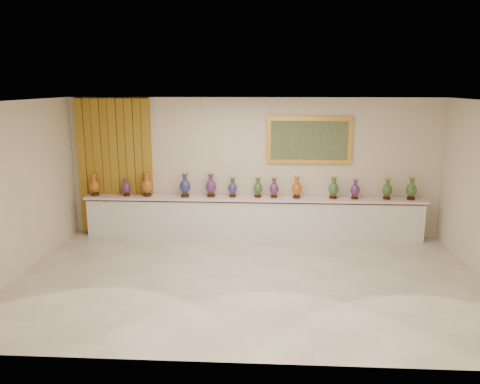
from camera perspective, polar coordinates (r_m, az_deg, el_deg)
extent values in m
plane|color=beige|center=(8.17, 1.10, -10.53)|extent=(8.00, 8.00, 0.00)
plane|color=beige|center=(10.15, 1.67, 2.97)|extent=(8.00, 0.00, 8.00)
plane|color=beige|center=(8.80, -25.87, 0.13)|extent=(0.00, 5.00, 5.00)
plane|color=white|center=(7.50, 1.20, 11.00)|extent=(8.00, 8.00, 0.00)
cube|color=#AF9725|center=(10.61, -14.95, 2.98)|extent=(1.64, 0.14, 2.95)
cube|color=gold|center=(10.06, 8.43, 6.25)|extent=(1.80, 0.06, 1.00)
cube|color=#18301C|center=(10.02, 8.45, 6.23)|extent=(1.62, 0.02, 0.82)
cube|color=white|center=(10.17, 1.59, -3.34)|extent=(7.20, 0.42, 0.81)
cube|color=#F6CFD1|center=(10.03, 1.61, -0.79)|extent=(7.28, 0.48, 0.05)
cylinder|color=black|center=(10.67, -17.25, -0.27)|extent=(0.17, 0.17, 0.05)
cone|color=gold|center=(10.66, -17.26, 0.00)|extent=(0.15, 0.15, 0.03)
ellipsoid|color=maroon|center=(10.63, -17.31, 0.69)|extent=(0.28, 0.28, 0.27)
cylinder|color=gold|center=(10.61, -17.35, 1.30)|extent=(0.15, 0.15, 0.01)
cylinder|color=maroon|center=(10.60, -17.37, 1.62)|extent=(0.09, 0.09, 0.10)
cone|color=maroon|center=(10.59, -17.40, 1.98)|extent=(0.15, 0.15, 0.04)
cylinder|color=gold|center=(10.58, -17.41, 2.08)|extent=(0.16, 0.16, 0.01)
cylinder|color=black|center=(10.46, -13.64, -0.34)|extent=(0.14, 0.14, 0.04)
cone|color=gold|center=(10.45, -13.66, -0.11)|extent=(0.12, 0.12, 0.03)
ellipsoid|color=#280B4D|center=(10.42, -13.69, 0.48)|extent=(0.23, 0.23, 0.23)
cylinder|color=gold|center=(10.40, -13.72, 1.00)|extent=(0.13, 0.13, 0.01)
cylinder|color=#280B4D|center=(10.39, -13.73, 1.27)|extent=(0.07, 0.07, 0.08)
cone|color=#280B4D|center=(10.38, -13.75, 1.58)|extent=(0.13, 0.13, 0.03)
cylinder|color=gold|center=(10.38, -13.75, 1.66)|extent=(0.13, 0.13, 0.01)
cylinder|color=black|center=(10.34, -11.24, -0.34)|extent=(0.18, 0.18, 0.05)
cone|color=gold|center=(10.32, -11.26, -0.03)|extent=(0.16, 0.16, 0.03)
ellipsoid|color=maroon|center=(10.29, -11.29, 0.74)|extent=(0.25, 0.25, 0.30)
cylinder|color=gold|center=(10.27, -11.32, 1.44)|extent=(0.16, 0.16, 0.01)
cylinder|color=maroon|center=(10.26, -11.34, 1.80)|extent=(0.10, 0.10, 0.11)
cone|color=maroon|center=(10.24, -11.36, 2.20)|extent=(0.16, 0.16, 0.04)
cylinder|color=gold|center=(10.24, -11.36, 2.31)|extent=(0.17, 0.17, 0.01)
cylinder|color=black|center=(10.14, -6.69, -0.44)|extent=(0.18, 0.18, 0.05)
cone|color=gold|center=(10.12, -6.70, -0.13)|extent=(0.16, 0.16, 0.03)
ellipsoid|color=#0A0D3E|center=(10.09, -6.72, 0.66)|extent=(0.26, 0.26, 0.30)
cylinder|color=gold|center=(10.07, -6.74, 1.36)|extent=(0.16, 0.16, 0.01)
cylinder|color=#0A0D3E|center=(10.06, -6.75, 1.73)|extent=(0.10, 0.10, 0.11)
cone|color=#0A0D3E|center=(10.04, -6.76, 2.14)|extent=(0.16, 0.16, 0.04)
cylinder|color=gold|center=(10.04, -6.76, 2.25)|extent=(0.17, 0.17, 0.01)
cylinder|color=black|center=(10.10, -3.55, -0.42)|extent=(0.18, 0.18, 0.05)
cone|color=gold|center=(10.09, -3.56, -0.12)|extent=(0.16, 0.16, 0.03)
ellipsoid|color=#280B4D|center=(10.06, -3.57, 0.66)|extent=(0.30, 0.30, 0.29)
cylinder|color=gold|center=(10.03, -3.58, 1.35)|extent=(0.16, 0.16, 0.01)
cylinder|color=#280B4D|center=(10.02, -3.58, 1.71)|extent=(0.09, 0.09, 0.11)
cone|color=#280B4D|center=(10.01, -3.59, 2.12)|extent=(0.16, 0.16, 0.04)
cylinder|color=gold|center=(10.00, -3.59, 2.23)|extent=(0.17, 0.17, 0.01)
cylinder|color=black|center=(10.07, -0.91, -0.47)|extent=(0.15, 0.15, 0.04)
cone|color=gold|center=(10.05, -0.91, -0.21)|extent=(0.13, 0.13, 0.03)
ellipsoid|color=#0A0D3E|center=(10.03, -0.91, 0.44)|extent=(0.24, 0.24, 0.25)
cylinder|color=gold|center=(10.01, -0.91, 1.03)|extent=(0.14, 0.14, 0.01)
cylinder|color=#0A0D3E|center=(10.00, -0.92, 1.33)|extent=(0.08, 0.08, 0.09)
cone|color=#0A0D3E|center=(9.98, -0.92, 1.67)|extent=(0.14, 0.14, 0.03)
cylinder|color=gold|center=(9.98, -0.92, 1.77)|extent=(0.14, 0.14, 0.01)
cylinder|color=black|center=(10.05, 2.18, -0.50)|extent=(0.15, 0.15, 0.04)
cone|color=gold|center=(10.04, 2.18, -0.24)|extent=(0.13, 0.13, 0.03)
ellipsoid|color=black|center=(10.01, 2.18, 0.41)|extent=(0.23, 0.23, 0.25)
cylinder|color=gold|center=(9.99, 2.19, 1.00)|extent=(0.14, 0.14, 0.01)
cylinder|color=black|center=(9.98, 2.19, 1.31)|extent=(0.08, 0.08, 0.09)
cone|color=black|center=(9.96, 2.19, 1.65)|extent=(0.14, 0.14, 0.03)
cylinder|color=gold|center=(9.96, 2.20, 1.74)|extent=(0.14, 0.14, 0.01)
cylinder|color=black|center=(10.04, 4.16, -0.54)|extent=(0.15, 0.15, 0.04)
cone|color=gold|center=(10.03, 4.16, -0.28)|extent=(0.13, 0.13, 0.03)
ellipsoid|color=#280B4D|center=(10.00, 4.17, 0.38)|extent=(0.26, 0.26, 0.25)
cylinder|color=gold|center=(9.98, 4.18, 0.97)|extent=(0.14, 0.14, 0.01)
cylinder|color=#280B4D|center=(9.97, 4.19, 1.28)|extent=(0.08, 0.08, 0.09)
cone|color=#280B4D|center=(9.95, 4.19, 1.62)|extent=(0.14, 0.14, 0.03)
cylinder|color=gold|center=(9.95, 4.19, 1.72)|extent=(0.14, 0.14, 0.01)
cylinder|color=black|center=(10.03, 6.91, -0.60)|extent=(0.16, 0.16, 0.05)
cone|color=gold|center=(10.02, 6.91, -0.32)|extent=(0.14, 0.14, 0.03)
ellipsoid|color=maroon|center=(9.99, 6.93, 0.39)|extent=(0.24, 0.24, 0.27)
cylinder|color=gold|center=(9.97, 6.95, 1.03)|extent=(0.15, 0.15, 0.01)
cylinder|color=maroon|center=(9.96, 6.96, 1.36)|extent=(0.09, 0.09, 0.10)
cone|color=maroon|center=(9.95, 6.97, 1.73)|extent=(0.15, 0.15, 0.04)
cylinder|color=gold|center=(9.94, 6.97, 1.83)|extent=(0.15, 0.15, 0.01)
cylinder|color=black|center=(10.11, 11.29, -0.65)|extent=(0.16, 0.16, 0.05)
cone|color=gold|center=(10.10, 11.30, -0.37)|extent=(0.14, 0.14, 0.03)
ellipsoid|color=black|center=(10.07, 11.33, 0.35)|extent=(0.26, 0.26, 0.27)
cylinder|color=gold|center=(10.05, 11.36, 0.98)|extent=(0.15, 0.15, 0.01)
cylinder|color=black|center=(10.04, 11.37, 1.31)|extent=(0.09, 0.09, 0.10)
cone|color=black|center=(10.02, 11.39, 1.69)|extent=(0.15, 0.15, 0.04)
cylinder|color=gold|center=(10.02, 11.40, 1.79)|extent=(0.15, 0.15, 0.01)
cylinder|color=black|center=(10.18, 13.79, -0.69)|extent=(0.15, 0.15, 0.04)
cone|color=gold|center=(10.17, 13.81, -0.44)|extent=(0.13, 0.13, 0.03)
ellipsoid|color=#280B4D|center=(10.15, 13.84, 0.21)|extent=(0.26, 0.26, 0.25)
cylinder|color=gold|center=(10.13, 13.87, 0.79)|extent=(0.14, 0.14, 0.01)
cylinder|color=#280B4D|center=(10.11, 13.89, 1.09)|extent=(0.08, 0.08, 0.09)
cone|color=#280B4D|center=(10.10, 13.91, 1.43)|extent=(0.14, 0.14, 0.03)
cylinder|color=gold|center=(10.10, 13.91, 1.52)|extent=(0.14, 0.14, 0.01)
cylinder|color=black|center=(10.34, 17.44, -0.71)|extent=(0.16, 0.16, 0.04)
cone|color=gold|center=(10.33, 17.46, -0.45)|extent=(0.14, 0.14, 0.03)
ellipsoid|color=black|center=(10.30, 17.50, 0.21)|extent=(0.22, 0.22, 0.26)
cylinder|color=gold|center=(10.28, 17.55, 0.80)|extent=(0.14, 0.14, 0.01)
cylinder|color=black|center=(10.27, 17.57, 1.11)|extent=(0.08, 0.08, 0.09)
cone|color=black|center=(10.25, 17.59, 1.46)|extent=(0.14, 0.14, 0.03)
cylinder|color=gold|center=(10.25, 17.60, 1.55)|extent=(0.14, 0.14, 0.01)
cylinder|color=black|center=(10.46, 20.09, -0.74)|extent=(0.17, 0.17, 0.05)
cone|color=gold|center=(10.45, 20.11, -0.47)|extent=(0.15, 0.15, 0.03)
ellipsoid|color=black|center=(10.42, 20.16, 0.24)|extent=(0.27, 0.27, 0.27)
cylinder|color=gold|center=(10.40, 20.21, 0.86)|extent=(0.15, 0.15, 0.01)
cylinder|color=black|center=(10.39, 20.24, 1.19)|extent=(0.09, 0.09, 0.10)
cone|color=black|center=(10.37, 20.27, 1.55)|extent=(0.15, 0.15, 0.04)
cylinder|color=gold|center=(10.37, 20.28, 1.65)|extent=(0.15, 0.15, 0.01)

